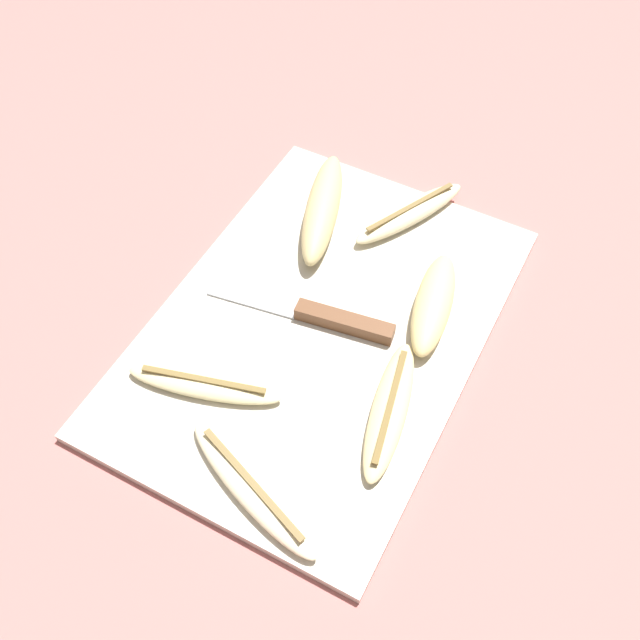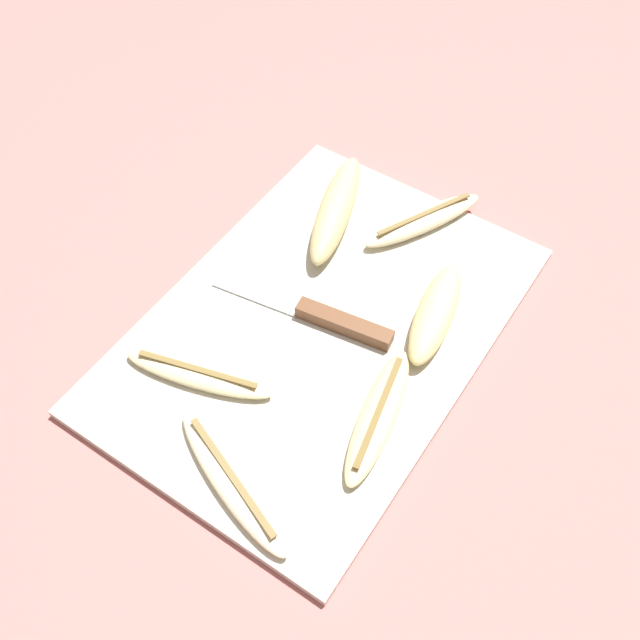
# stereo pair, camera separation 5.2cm
# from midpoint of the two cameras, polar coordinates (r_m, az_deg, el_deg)

# --- Properties ---
(ground_plane) EXTENTS (4.00, 4.00, 0.00)m
(ground_plane) POSITION_cam_midpoint_polar(r_m,az_deg,el_deg) (0.88, -1.69, -0.92)
(ground_plane) COLOR #B76B66
(cutting_board) EXTENTS (0.52, 0.36, 0.01)m
(cutting_board) POSITION_cam_midpoint_polar(r_m,az_deg,el_deg) (0.87, -1.70, -0.69)
(cutting_board) COLOR beige
(cutting_board) RESTS_ON ground_plane
(knife) EXTENTS (0.05, 0.23, 0.02)m
(knife) POSITION_cam_midpoint_polar(r_m,az_deg,el_deg) (0.87, -0.90, 0.05)
(knife) COLOR brown
(knife) RESTS_ON cutting_board
(banana_bright_far) EXTENTS (0.11, 0.19, 0.02)m
(banana_bright_far) POSITION_cam_midpoint_polar(r_m,az_deg,el_deg) (0.76, -7.10, -12.62)
(banana_bright_far) COLOR beige
(banana_bright_far) RESTS_ON cutting_board
(banana_cream_curved) EXTENTS (0.17, 0.11, 0.02)m
(banana_cream_curved) POSITION_cam_midpoint_polar(r_m,az_deg,el_deg) (0.97, 5.32, 8.06)
(banana_cream_curved) COLOR beige
(banana_cream_curved) RESTS_ON cutting_board
(banana_spotted_left) EXTENTS (0.20, 0.10, 0.04)m
(banana_spotted_left) POSITION_cam_midpoint_polar(r_m,az_deg,el_deg) (0.96, -1.37, 8.46)
(banana_spotted_left) COLOR #DBC684
(banana_spotted_left) RESTS_ON cutting_board
(banana_mellow_near) EXTENTS (0.18, 0.07, 0.02)m
(banana_mellow_near) POSITION_cam_midpoint_polar(r_m,az_deg,el_deg) (0.80, 3.46, -6.92)
(banana_mellow_near) COLOR beige
(banana_mellow_near) RESTS_ON cutting_board
(banana_golden_short) EXTENTS (0.16, 0.07, 0.03)m
(banana_golden_short) POSITION_cam_midpoint_polar(r_m,az_deg,el_deg) (0.87, 6.97, 1.18)
(banana_golden_short) COLOR #EDD689
(banana_golden_short) RESTS_ON cutting_board
(banana_soft_right) EXTENTS (0.08, 0.18, 0.02)m
(banana_soft_right) POSITION_cam_midpoint_polar(r_m,az_deg,el_deg) (0.83, -10.58, -4.88)
(banana_soft_right) COLOR beige
(banana_soft_right) RESTS_ON cutting_board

